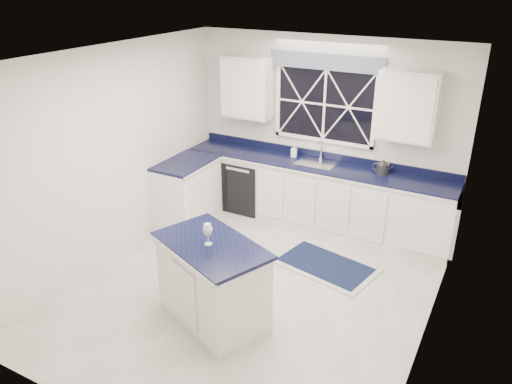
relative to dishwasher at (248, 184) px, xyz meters
The scene contains 13 objects.
ground 2.28m from the dishwasher, 60.57° to the right, with size 4.50×4.50×0.00m, color #A7A8A3.
back_wall 1.48m from the dishwasher, 15.26° to the left, with size 4.00×0.10×2.70m, color beige.
base_cabinets 0.79m from the dishwasher, 12.13° to the right, with size 3.99×1.60×0.90m.
countertop 1.21m from the dishwasher, ahead, with size 3.98×0.64×0.04m, color black.
dishwasher is the anchor object (origin of this frame).
window 1.81m from the dishwasher, 12.95° to the left, with size 1.65×0.09×1.26m.
upper_cabinets 1.86m from the dishwasher, ahead, with size 3.10×0.34×0.90m.
faucet 1.31m from the dishwasher, 10.02° to the left, with size 0.05×0.20×0.30m.
island 2.80m from the dishwasher, 68.67° to the right, with size 1.42×1.16×0.92m.
rug 2.05m from the dishwasher, 31.42° to the right, with size 1.40×1.02×0.02m.
kettle 2.14m from the dishwasher, ahead, with size 0.28×0.17×0.20m.
wine_glass 2.89m from the dishwasher, 69.21° to the right, with size 0.10×0.10×0.23m.
soap_bottle 0.95m from the dishwasher, 11.03° to the left, with size 0.08×0.08×0.18m, color silver.
Camera 1 is at (2.44, -4.36, 3.48)m, focal length 35.00 mm.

